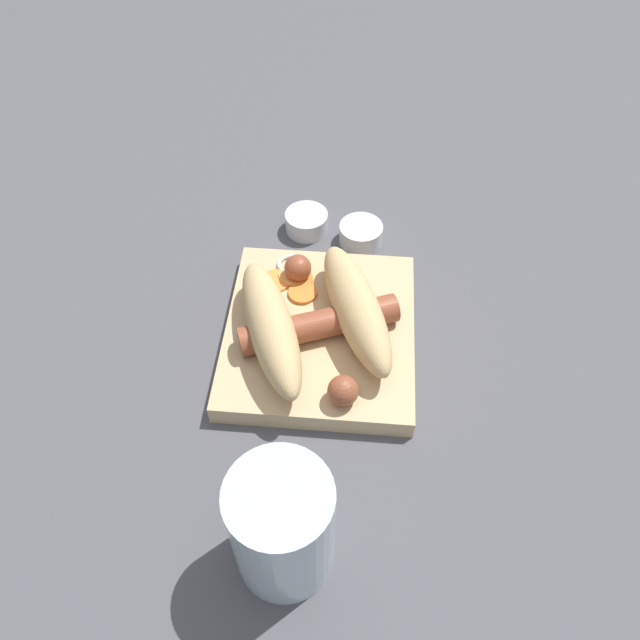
{
  "coord_description": "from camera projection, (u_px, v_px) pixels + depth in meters",
  "views": [
    {
      "loc": [
        -0.38,
        -0.03,
        0.5
      ],
      "look_at": [
        0.0,
        0.0,
        0.03
      ],
      "focal_mm": 35.0,
      "sensor_mm": 36.0,
      "label": 1
    }
  ],
  "objects": [
    {
      "name": "ground_plane",
      "position": [
        320.0,
        340.0,
        0.63
      ],
      "size": [
        3.0,
        3.0,
        0.0
      ],
      "primitive_type": "plane",
      "color": "#4C4C51"
    },
    {
      "name": "drink_glass",
      "position": [
        282.0,
        527.0,
        0.45
      ],
      "size": [
        0.08,
        0.08,
        0.12
      ],
      "color": "silver",
      "rests_on": "ground_plane"
    },
    {
      "name": "sausage",
      "position": [
        319.0,
        324.0,
        0.59
      ],
      "size": [
        0.17,
        0.15,
        0.03
      ],
      "color": "brown",
      "rests_on": "food_tray"
    },
    {
      "name": "pickled_veggies",
      "position": [
        294.0,
        279.0,
        0.65
      ],
      "size": [
        0.07,
        0.07,
        0.0
      ],
      "color": "orange",
      "rests_on": "food_tray"
    },
    {
      "name": "condiment_cup_near",
      "position": [
        361.0,
        235.0,
        0.71
      ],
      "size": [
        0.05,
        0.05,
        0.02
      ],
      "color": "silver",
      "rests_on": "ground_plane"
    },
    {
      "name": "food_tray",
      "position": [
        320.0,
        333.0,
        0.62
      ],
      "size": [
        0.21,
        0.18,
        0.02
      ],
      "color": "tan",
      "rests_on": "ground_plane"
    },
    {
      "name": "bread_roll",
      "position": [
        314.0,
        317.0,
        0.59
      ],
      "size": [
        0.2,
        0.18,
        0.05
      ],
      "color": "tan",
      "rests_on": "food_tray"
    },
    {
      "name": "condiment_cup_far",
      "position": [
        307.0,
        223.0,
        0.72
      ],
      "size": [
        0.05,
        0.05,
        0.02
      ],
      "color": "silver",
      "rests_on": "ground_plane"
    }
  ]
}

